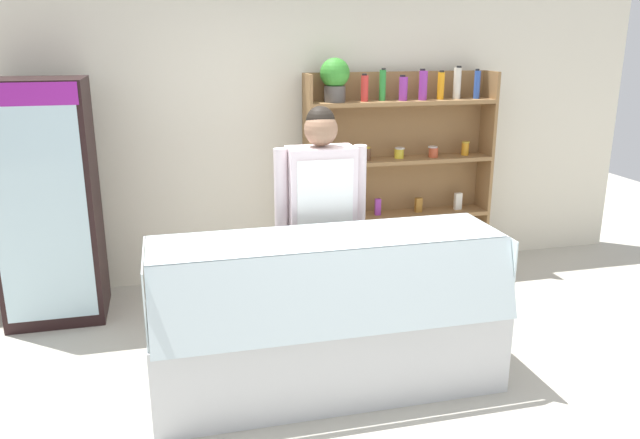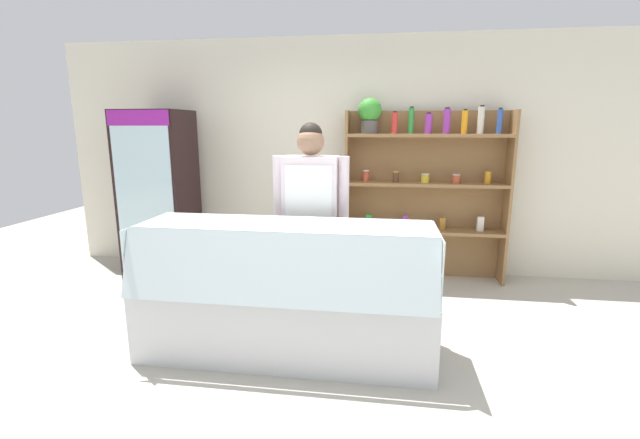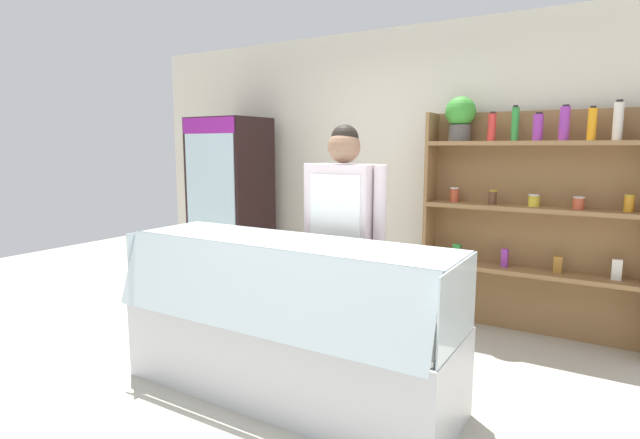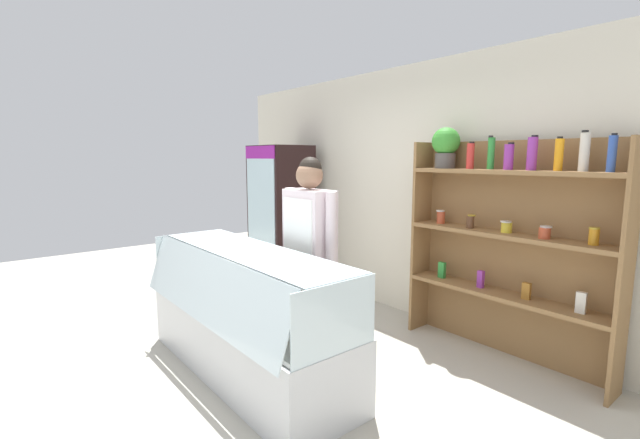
# 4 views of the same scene
# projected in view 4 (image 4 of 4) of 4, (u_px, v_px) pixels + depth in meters

# --- Properties ---
(ground_plane) EXTENTS (12.00, 12.00, 0.00)m
(ground_plane) POSITION_uv_depth(u_px,v_px,m) (259.00, 383.00, 3.31)
(ground_plane) COLOR #B7B2A3
(back_wall) EXTENTS (6.80, 0.10, 2.70)m
(back_wall) POSITION_uv_depth(u_px,v_px,m) (434.00, 194.00, 4.45)
(back_wall) COLOR silver
(back_wall) RESTS_ON ground
(drinks_fridge) EXTENTS (0.73, 0.63, 1.88)m
(drinks_fridge) POSITION_uv_depth(u_px,v_px,m) (281.00, 216.00, 5.74)
(drinks_fridge) COLOR black
(drinks_fridge) RESTS_ON ground
(shelving_unit) EXTENTS (1.76, 0.29, 2.00)m
(shelving_unit) POSITION_uv_depth(u_px,v_px,m) (501.00, 229.00, 3.66)
(shelving_unit) COLOR olive
(shelving_unit) RESTS_ON ground
(deli_display_case) EXTENTS (2.18, 0.76, 1.01)m
(deli_display_case) POSITION_uv_depth(u_px,v_px,m) (246.00, 335.00, 3.44)
(deli_display_case) COLOR silver
(deli_display_case) RESTS_ON ground
(shop_clerk) EXTENTS (0.65, 0.25, 1.74)m
(shop_clerk) POSITION_uv_depth(u_px,v_px,m) (309.00, 240.00, 3.62)
(shop_clerk) COLOR #383D51
(shop_clerk) RESTS_ON ground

